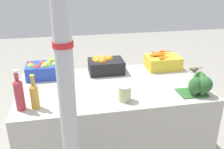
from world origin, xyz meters
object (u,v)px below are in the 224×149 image
object	(u,v)px
carrot_crate	(163,62)
juice_bottle_amber	(34,95)
broccoli_pile	(200,84)
support_pole	(65,66)
orange_crate	(104,65)
pickle_jar	(125,93)
juice_bottle_ruby	(19,94)
sparrow_bird	(194,69)
apple_crate	(45,69)

from	to	relation	value
carrot_crate	juice_bottle_amber	bearing A→B (deg)	-154.18
broccoli_pile	support_pole	bearing A→B (deg)	-160.12
orange_crate	pickle_jar	bearing A→B (deg)	-84.38
carrot_crate	orange_crate	bearing A→B (deg)	179.52
broccoli_pile	carrot_crate	bearing A→B (deg)	96.59
juice_bottle_ruby	sparrow_bird	size ratio (longest dim) A/B	2.25
sparrow_bird	juice_bottle_ruby	bearing A→B (deg)	-11.88
sparrow_bird	juice_bottle_amber	bearing A→B (deg)	-11.81
apple_crate	broccoli_pile	xyz separation A→B (m)	(1.23, -0.60, 0.01)
apple_crate	juice_bottle_amber	distance (m)	0.58
sparrow_bird	pickle_jar	bearing A→B (deg)	-9.71
orange_crate	carrot_crate	distance (m)	0.60
orange_crate	broccoli_pile	world-z (taller)	broccoli_pile
support_pole	pickle_jar	bearing A→B (deg)	42.17
carrot_crate	pickle_jar	distance (m)	0.80
carrot_crate	sparrow_bird	bearing A→B (deg)	-86.96
carrot_crate	juice_bottle_amber	size ratio (longest dim) A/B	1.28
orange_crate	broccoli_pile	bearing A→B (deg)	-42.32
apple_crate	juice_bottle_amber	xyz separation A→B (m)	(-0.04, -0.58, 0.03)
carrot_crate	juice_bottle_ruby	bearing A→B (deg)	-155.96
orange_crate	broccoli_pile	distance (m)	0.91
broccoli_pile	juice_bottle_amber	bearing A→B (deg)	178.93
carrot_crate	pickle_jar	size ratio (longest dim) A/B	2.67
support_pole	broccoli_pile	distance (m)	1.17
broccoli_pile	juice_bottle_ruby	xyz separation A→B (m)	(-1.38, 0.02, 0.04)
carrot_crate	juice_bottle_amber	xyz separation A→B (m)	(-1.20, -0.58, 0.04)
support_pole	juice_bottle_amber	size ratio (longest dim) A/B	9.42
orange_crate	juice_bottle_ruby	bearing A→B (deg)	-140.17
carrot_crate	apple_crate	bearing A→B (deg)	-179.78
apple_crate	juice_bottle_amber	bearing A→B (deg)	-94.33
apple_crate	juice_bottle_ruby	world-z (taller)	juice_bottle_ruby
juice_bottle_amber	sparrow_bird	bearing A→B (deg)	0.89
carrot_crate	sparrow_bird	size ratio (longest dim) A/B	2.48
orange_crate	juice_bottle_amber	size ratio (longest dim) A/B	1.28
apple_crate	sparrow_bird	world-z (taller)	sparrow_bird
juice_bottle_ruby	juice_bottle_amber	xyz separation A→B (m)	(0.10, -0.00, -0.02)
apple_crate	pickle_jar	bearing A→B (deg)	-43.63
juice_bottle_amber	pickle_jar	distance (m)	0.66
juice_bottle_amber	pickle_jar	xyz separation A→B (m)	(0.66, -0.01, -0.04)
sparrow_bird	orange_crate	bearing A→B (deg)	-54.70
juice_bottle_ruby	pickle_jar	distance (m)	0.77
support_pole	sparrow_bird	distance (m)	1.12
orange_crate	pickle_jar	distance (m)	0.60
juice_bottle_amber	support_pole	bearing A→B (deg)	-60.09
support_pole	pickle_jar	xyz separation A→B (m)	(0.43, 0.39, -0.40)
support_pole	carrot_crate	world-z (taller)	support_pole
support_pole	apple_crate	bearing A→B (deg)	100.81
support_pole	apple_crate	xyz separation A→B (m)	(-0.19, 0.98, -0.38)
support_pole	pickle_jar	distance (m)	0.70
apple_crate	juice_bottle_ruby	xyz separation A→B (m)	(-0.15, -0.58, 0.05)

